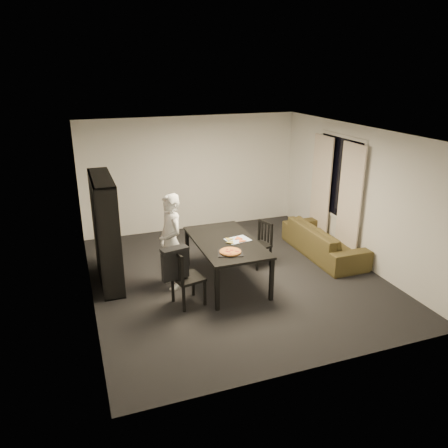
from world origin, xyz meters
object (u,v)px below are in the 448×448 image
object	(u,v)px
bookshelf	(106,231)
chair_right	(261,241)
dining_table	(226,245)
chair_left	(183,274)
person	(171,242)
baking_tray	(230,253)
pepperoni_pizza	(230,252)
sofa	(324,240)

from	to	relation	value
bookshelf	chair_right	size ratio (longest dim) A/B	2.23
dining_table	chair_left	bearing A→B (deg)	-149.41
person	baking_tray	bearing A→B (deg)	40.12
pepperoni_pizza	baking_tray	bearing A→B (deg)	-119.75
person	baking_tray	distance (m)	1.06
person	sofa	distance (m)	3.25
person	pepperoni_pizza	distance (m)	1.06
dining_table	person	distance (m)	0.95
sofa	pepperoni_pizza	bearing A→B (deg)	111.83
bookshelf	person	world-z (taller)	bookshelf
sofa	dining_table	bearing A→B (deg)	100.97
dining_table	pepperoni_pizza	bearing A→B (deg)	-102.40
dining_table	chair_left	world-z (taller)	chair_left
pepperoni_pizza	dining_table	bearing A→B (deg)	77.60
chair_left	pepperoni_pizza	xyz separation A→B (m)	(0.80, 0.03, 0.26)
pepperoni_pizza	chair_left	bearing A→B (deg)	-178.04
bookshelf	chair_left	distance (m)	1.68
chair_left	sofa	size ratio (longest dim) A/B	0.45
baking_tray	sofa	bearing A→B (deg)	21.87
bookshelf	sofa	distance (m)	4.26
chair_left	person	world-z (taller)	person
sofa	person	bearing A→B (deg)	94.97
pepperoni_pizza	sofa	size ratio (longest dim) A/B	0.17
bookshelf	dining_table	xyz separation A→B (m)	(1.94, -0.73, -0.25)
chair_left	pepperoni_pizza	distance (m)	0.84
chair_right	sofa	size ratio (longest dim) A/B	0.41
person	chair_right	bearing A→B (deg)	88.77
dining_table	bookshelf	bearing A→B (deg)	159.46
pepperoni_pizza	person	bearing A→B (deg)	140.47
dining_table	sofa	world-z (taller)	dining_table
bookshelf	sofa	xyz separation A→B (m)	(4.20, -0.29, -0.64)
chair_left	baking_tray	size ratio (longest dim) A/B	2.37
chair_right	baking_tray	size ratio (longest dim) A/B	2.13
dining_table	chair_left	xyz separation A→B (m)	(-0.92, -0.54, -0.16)
bookshelf	dining_table	distance (m)	2.08
chair_left	chair_right	bearing A→B (deg)	-74.35
bookshelf	pepperoni_pizza	xyz separation A→B (m)	(1.82, -1.24, -0.15)
bookshelf	baking_tray	bearing A→B (deg)	-34.26
person	sofa	xyz separation A→B (m)	(3.20, 0.28, -0.52)
chair_right	sofa	bearing A→B (deg)	71.22
dining_table	baking_tray	distance (m)	0.53
chair_left	person	bearing A→B (deg)	-11.90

